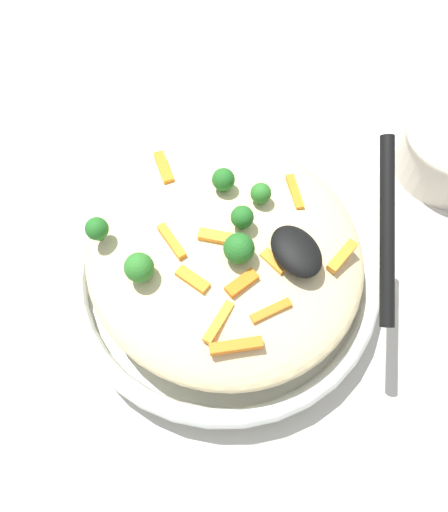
# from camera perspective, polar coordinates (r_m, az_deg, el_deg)

# --- Properties ---
(ground_plane) EXTENTS (2.40, 2.40, 0.00)m
(ground_plane) POSITION_cam_1_polar(r_m,az_deg,el_deg) (0.54, 0.00, -3.12)
(ground_plane) COLOR beige
(serving_bowl) EXTENTS (0.32, 0.32, 0.04)m
(serving_bowl) POSITION_cam_1_polar(r_m,az_deg,el_deg) (0.52, 0.00, -1.98)
(serving_bowl) COLOR silver
(serving_bowl) RESTS_ON ground_plane
(pasta_mound) EXTENTS (0.28, 0.26, 0.06)m
(pasta_mound) POSITION_cam_1_polar(r_m,az_deg,el_deg) (0.48, 0.00, 0.52)
(pasta_mound) COLOR beige
(pasta_mound) RESTS_ON serving_bowl
(carrot_piece_0) EXTENTS (0.01, 0.04, 0.01)m
(carrot_piece_0) POSITION_cam_1_polar(r_m,az_deg,el_deg) (0.43, 4.92, -6.48)
(carrot_piece_0) COLOR orange
(carrot_piece_0) RESTS_ON pasta_mound
(carrot_piece_1) EXTENTS (0.04, 0.02, 0.01)m
(carrot_piece_1) POSITION_cam_1_polar(r_m,az_deg,el_deg) (0.51, -6.89, 10.00)
(carrot_piece_1) COLOR orange
(carrot_piece_1) RESTS_ON pasta_mound
(carrot_piece_2) EXTENTS (0.03, 0.02, 0.01)m
(carrot_piece_2) POSITION_cam_1_polar(r_m,az_deg,el_deg) (0.45, 5.72, -0.65)
(carrot_piece_2) COLOR orange
(carrot_piece_2) RESTS_ON pasta_mound
(carrot_piece_3) EXTENTS (0.03, 0.03, 0.01)m
(carrot_piece_3) POSITION_cam_1_polar(r_m,az_deg,el_deg) (0.45, -1.12, 2.50)
(carrot_piece_3) COLOR orange
(carrot_piece_3) RESTS_ON pasta_mound
(carrot_piece_4) EXTENTS (0.04, 0.01, 0.01)m
(carrot_piece_4) POSITION_cam_1_polar(r_m,az_deg,el_deg) (0.45, -5.98, 1.65)
(carrot_piece_4) COLOR orange
(carrot_piece_4) RESTS_ON pasta_mound
(carrot_piece_5) EXTENTS (0.02, 0.04, 0.01)m
(carrot_piece_5) POSITION_cam_1_polar(r_m,az_deg,el_deg) (0.41, 1.38, -10.21)
(carrot_piece_5) COLOR orange
(carrot_piece_5) RESTS_ON pasta_mound
(carrot_piece_6) EXTENTS (0.03, 0.04, 0.01)m
(carrot_piece_6) POSITION_cam_1_polar(r_m,az_deg,el_deg) (0.42, -0.62, -7.56)
(carrot_piece_6) COLOR orange
(carrot_piece_6) RESTS_ON pasta_mound
(carrot_piece_7) EXTENTS (0.02, 0.03, 0.01)m
(carrot_piece_7) POSITION_cam_1_polar(r_m,az_deg,el_deg) (0.43, 2.05, -3.12)
(carrot_piece_7) COLOR orange
(carrot_piece_7) RESTS_ON pasta_mound
(carrot_piece_8) EXTENTS (0.04, 0.02, 0.01)m
(carrot_piece_8) POSITION_cam_1_polar(r_m,az_deg,el_deg) (0.49, 8.08, 7.24)
(carrot_piece_8) COLOR orange
(carrot_piece_8) RESTS_ON pasta_mound
(carrot_piece_9) EXTENTS (0.03, 0.02, 0.01)m
(carrot_piece_9) POSITION_cam_1_polar(r_m,az_deg,el_deg) (0.44, -3.60, -2.73)
(carrot_piece_9) COLOR orange
(carrot_piece_9) RESTS_ON pasta_mound
(carrot_piece_10) EXTENTS (0.02, 0.04, 0.01)m
(carrot_piece_10) POSITION_cam_1_polar(r_m,az_deg,el_deg) (0.46, 13.34, -0.00)
(carrot_piece_10) COLOR orange
(carrot_piece_10) RESTS_ON pasta_mound
(broccoli_floret_0) EXTENTS (0.02, 0.02, 0.03)m
(broccoli_floret_0) POSITION_cam_1_polar(r_m,az_deg,el_deg) (0.48, -0.07, 8.69)
(broccoli_floret_0) COLOR #205B1C
(broccoli_floret_0) RESTS_ON pasta_mound
(broccoli_floret_1) EXTENTS (0.02, 0.02, 0.03)m
(broccoli_floret_1) POSITION_cam_1_polar(r_m,az_deg,el_deg) (0.46, -14.29, 3.00)
(broccoli_floret_1) COLOR #205B1C
(broccoli_floret_1) RESTS_ON pasta_mound
(broccoli_floret_2) EXTENTS (0.03, 0.03, 0.03)m
(broccoli_floret_2) POSITION_cam_1_polar(r_m,az_deg,el_deg) (0.44, -9.84, -0.96)
(broccoli_floret_2) COLOR #296820
(broccoli_floret_2) RESTS_ON pasta_mound
(broccoli_floret_3) EXTENTS (0.03, 0.03, 0.03)m
(broccoli_floret_3) POSITION_cam_1_polar(r_m,az_deg,el_deg) (0.43, 1.22, 0.61)
(broccoli_floret_3) COLOR #205B1C
(broccoli_floret_3) RESTS_ON pasta_mound
(broccoli_floret_4) EXTENTS (0.02, 0.02, 0.03)m
(broccoli_floret_4) POSITION_cam_1_polar(r_m,az_deg,el_deg) (0.45, 2.19, 4.27)
(broccoli_floret_4) COLOR #205B1C
(broccoli_floret_4) RESTS_ON pasta_mound
(broccoli_floret_5) EXTENTS (0.02, 0.02, 0.02)m
(broccoli_floret_5) POSITION_cam_1_polar(r_m,az_deg,el_deg) (0.47, 4.22, 7.13)
(broccoli_floret_5) COLOR #296820
(broccoli_floret_5) RESTS_ON pasta_mound
(serving_spoon) EXTENTS (0.13, 0.12, 0.09)m
(serving_spoon) POSITION_cam_1_polar(r_m,az_deg,el_deg) (0.43, 11.69, 1.33)
(serving_spoon) COLOR black
(serving_spoon) RESTS_ON pasta_mound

